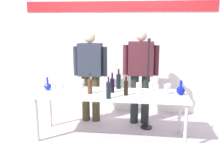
{
  "coord_description": "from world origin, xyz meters",
  "views": [
    {
      "loc": [
        0.44,
        -3.52,
        1.81
      ],
      "look_at": [
        0.0,
        0.15,
        1.03
      ],
      "focal_mm": 38.75,
      "sensor_mm": 36.0,
      "label": 1
    }
  ],
  "objects_px": {
    "decanter_blue_right": "(181,90)",
    "wine_glass_left_2": "(82,85)",
    "wine_glass_left_1": "(54,86)",
    "wine_glass_right_0": "(138,87)",
    "wine_glass_right_3": "(157,87)",
    "wine_glass_right_4": "(151,85)",
    "wine_glass_left_0": "(62,87)",
    "wine_glass_right_2": "(166,88)",
    "wine_glass_right_1": "(169,86)",
    "decanter_blue_left": "(48,86)",
    "wine_glass_left_3": "(82,82)",
    "wine_glass_left_4": "(79,85)",
    "wine_bottle_0": "(119,80)",
    "wine_bottle_1": "(90,85)",
    "presenter_left": "(90,71)",
    "wine_glass_right_5": "(138,85)",
    "microphone_stand": "(147,99)",
    "wine_glass_left_5": "(59,81)",
    "wine_bottle_4": "(109,89)",
    "wine_bottle_2": "(126,87)",
    "presenter_right": "(141,71)",
    "display_table": "(111,97)",
    "wine_bottle_3": "(112,84)"
  },
  "relations": [
    {
      "from": "wine_glass_left_3",
      "to": "presenter_left",
      "type": "bearing_deg",
      "value": 82.95
    },
    {
      "from": "wine_bottle_1",
      "to": "wine_glass_left_2",
      "type": "distance_m",
      "value": 0.13
    },
    {
      "from": "wine_glass_right_1",
      "to": "wine_glass_right_3",
      "type": "height_order",
      "value": "wine_glass_right_1"
    },
    {
      "from": "wine_glass_right_3",
      "to": "wine_glass_right_5",
      "type": "height_order",
      "value": "same"
    },
    {
      "from": "decanter_blue_right",
      "to": "wine_glass_left_2",
      "type": "bearing_deg",
      "value": -176.35
    },
    {
      "from": "wine_glass_left_5",
      "to": "wine_glass_right_5",
      "type": "xyz_separation_m",
      "value": [
        1.3,
        -0.07,
        -0.02
      ]
    },
    {
      "from": "decanter_blue_left",
      "to": "presenter_right",
      "type": "height_order",
      "value": "presenter_right"
    },
    {
      "from": "presenter_right",
      "to": "wine_bottle_0",
      "type": "distance_m",
      "value": 0.49
    },
    {
      "from": "wine_bottle_3",
      "to": "wine_glass_right_4",
      "type": "bearing_deg",
      "value": 12.11
    },
    {
      "from": "wine_glass_right_3",
      "to": "wine_glass_right_4",
      "type": "distance_m",
      "value": 0.17
    },
    {
      "from": "display_table",
      "to": "wine_bottle_2",
      "type": "relative_size",
      "value": 7.7
    },
    {
      "from": "decanter_blue_right",
      "to": "wine_glass_right_5",
      "type": "distance_m",
      "value": 0.64
    },
    {
      "from": "presenter_right",
      "to": "wine_glass_right_5",
      "type": "distance_m",
      "value": 0.5
    },
    {
      "from": "wine_bottle_2",
      "to": "wine_glass_left_4",
      "type": "xyz_separation_m",
      "value": [
        -0.74,
        0.13,
        -0.03
      ]
    },
    {
      "from": "display_table",
      "to": "wine_glass_left_3",
      "type": "xyz_separation_m",
      "value": [
        -0.49,
        0.2,
        0.17
      ]
    },
    {
      "from": "decanter_blue_left",
      "to": "wine_glass_left_3",
      "type": "height_order",
      "value": "decanter_blue_left"
    },
    {
      "from": "wine_bottle_2",
      "to": "microphone_stand",
      "type": "bearing_deg",
      "value": 55.45
    },
    {
      "from": "wine_bottle_2",
      "to": "wine_glass_right_1",
      "type": "bearing_deg",
      "value": 15.36
    },
    {
      "from": "wine_bottle_4",
      "to": "wine_bottle_3",
      "type": "bearing_deg",
      "value": 86.85
    },
    {
      "from": "wine_glass_right_0",
      "to": "wine_glass_right_4",
      "type": "xyz_separation_m",
      "value": [
        0.19,
        0.18,
        -0.01
      ]
    },
    {
      "from": "wine_glass_left_2",
      "to": "wine_glass_left_4",
      "type": "relative_size",
      "value": 1.22
    },
    {
      "from": "wine_bottle_2",
      "to": "wine_glass_right_5",
      "type": "distance_m",
      "value": 0.27
    },
    {
      "from": "wine_glass_right_5",
      "to": "microphone_stand",
      "type": "bearing_deg",
      "value": 60.29
    },
    {
      "from": "wine_glass_left_1",
      "to": "wine_glass_right_0",
      "type": "xyz_separation_m",
      "value": [
        1.26,
        0.11,
        -0.0
      ]
    },
    {
      "from": "wine_glass_left_0",
      "to": "wine_glass_left_3",
      "type": "height_order",
      "value": "wine_glass_left_0"
    },
    {
      "from": "wine_glass_right_2",
      "to": "wine_bottle_0",
      "type": "bearing_deg",
      "value": 160.34
    },
    {
      "from": "display_table",
      "to": "wine_bottle_1",
      "type": "height_order",
      "value": "wine_bottle_1"
    },
    {
      "from": "decanter_blue_left",
      "to": "wine_glass_right_2",
      "type": "xyz_separation_m",
      "value": [
        1.84,
        -0.03,
        0.05
      ]
    },
    {
      "from": "wine_glass_left_5",
      "to": "wine_glass_left_0",
      "type": "bearing_deg",
      "value": -64.47
    },
    {
      "from": "wine_glass_left_4",
      "to": "wine_bottle_0",
      "type": "bearing_deg",
      "value": 19.95
    },
    {
      "from": "wine_bottle_1",
      "to": "wine_bottle_4",
      "type": "bearing_deg",
      "value": -32.44
    },
    {
      "from": "wine_glass_right_3",
      "to": "wine_glass_right_4",
      "type": "relative_size",
      "value": 1.0
    },
    {
      "from": "wine_glass_right_5",
      "to": "wine_glass_left_4",
      "type": "bearing_deg",
      "value": -175.26
    },
    {
      "from": "wine_glass_right_4",
      "to": "microphone_stand",
      "type": "xyz_separation_m",
      "value": [
        -0.04,
        0.24,
        -0.31
      ]
    },
    {
      "from": "presenter_right",
      "to": "display_table",
      "type": "bearing_deg",
      "value": -126.32
    },
    {
      "from": "wine_bottle_4",
      "to": "wine_glass_right_5",
      "type": "distance_m",
      "value": 0.57
    },
    {
      "from": "wine_glass_left_1",
      "to": "wine_glass_left_4",
      "type": "height_order",
      "value": "wine_glass_left_1"
    },
    {
      "from": "wine_glass_right_3",
      "to": "wine_glass_right_4",
      "type": "height_order",
      "value": "same"
    },
    {
      "from": "display_table",
      "to": "wine_bottle_4",
      "type": "height_order",
      "value": "wine_bottle_4"
    },
    {
      "from": "wine_glass_left_0",
      "to": "wine_glass_left_2",
      "type": "height_order",
      "value": "wine_glass_left_2"
    },
    {
      "from": "wine_bottle_3",
      "to": "wine_glass_left_0",
      "type": "distance_m",
      "value": 0.76
    },
    {
      "from": "wine_glass_left_4",
      "to": "wine_glass_right_0",
      "type": "height_order",
      "value": "wine_glass_right_0"
    },
    {
      "from": "wine_bottle_4",
      "to": "wine_glass_left_1",
      "type": "xyz_separation_m",
      "value": [
        -0.85,
        0.14,
        -0.03
      ]
    },
    {
      "from": "wine_glass_right_2",
      "to": "wine_glass_right_4",
      "type": "xyz_separation_m",
      "value": [
        -0.22,
        0.16,
        -0.01
      ]
    },
    {
      "from": "wine_glass_left_0",
      "to": "wine_glass_right_2",
      "type": "xyz_separation_m",
      "value": [
        1.53,
        0.2,
        -0.01
      ]
    },
    {
      "from": "wine_glass_right_2",
      "to": "wine_glass_right_0",
      "type": "bearing_deg",
      "value": -176.83
    },
    {
      "from": "wine_bottle_1",
      "to": "presenter_left",
      "type": "bearing_deg",
      "value": 101.22
    },
    {
      "from": "decanter_blue_left",
      "to": "wine_bottle_4",
      "type": "xyz_separation_m",
      "value": [
        1.02,
        -0.3,
        0.07
      ]
    },
    {
      "from": "wine_glass_right_2",
      "to": "microphone_stand",
      "type": "relative_size",
      "value": 0.1
    },
    {
      "from": "decanter_blue_left",
      "to": "wine_bottle_0",
      "type": "bearing_deg",
      "value": 11.59
    }
  ]
}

